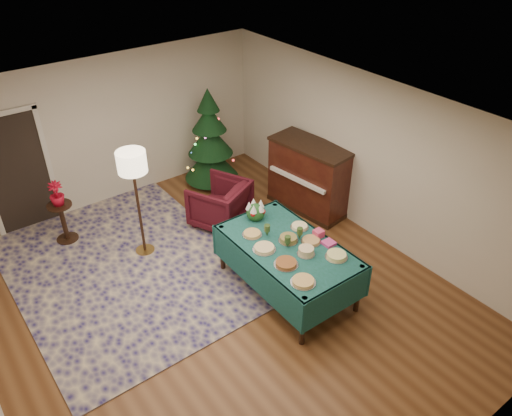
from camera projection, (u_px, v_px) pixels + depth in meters
room_shell at (213, 221)px, 6.55m from camera, size 7.00×7.00×7.00m
doorway at (17, 171)px, 8.21m from camera, size 1.08×0.04×2.16m
rug at (126, 268)px, 7.82m from camera, size 3.23×4.22×0.02m
buffet_table at (288, 254)px, 7.09m from camera, size 1.23×2.09×0.81m
platter_0 at (303, 281)px, 6.34m from camera, size 0.33×0.33×0.05m
platter_1 at (336, 256)px, 6.76m from camera, size 0.31×0.31×0.07m
platter_2 at (286, 263)px, 6.63m from camera, size 0.33×0.33×0.06m
platter_3 at (306, 251)px, 6.80m from camera, size 0.25×0.25×0.11m
platter_4 at (311, 241)px, 7.06m from camera, size 0.29×0.29×0.05m
platter_5 at (264, 248)px, 6.90m from camera, size 0.33×0.33×0.06m
platter_6 at (288, 239)px, 7.06m from camera, size 0.29×0.29×0.08m
platter_7 at (299, 226)px, 7.35m from camera, size 0.27×0.27×0.05m
platter_8 at (252, 234)px, 7.19m from camera, size 0.29×0.29×0.05m
goblet_0 at (267, 230)px, 7.13m from camera, size 0.09×0.09×0.19m
goblet_1 at (300, 233)px, 7.07m from camera, size 0.09×0.09×0.19m
goblet_2 at (288, 242)px, 6.91m from camera, size 0.09×0.09×0.19m
napkin_stack at (329, 243)px, 7.01m from camera, size 0.16×0.16×0.04m
gift_box at (319, 233)px, 7.15m from camera, size 0.13×0.13×0.11m
centerpiece at (256, 211)px, 7.48m from camera, size 0.29×0.29×0.33m
armchair at (220, 202)px, 8.62m from camera, size 1.14×1.11×0.90m
floor_lamp at (133, 168)px, 7.35m from camera, size 0.44×0.44×1.82m
side_table at (64, 223)px, 8.26m from camera, size 0.40×0.40×0.71m
potted_plant at (57, 199)px, 8.00m from camera, size 0.23×0.41×0.23m
christmas_tree at (210, 142)px, 9.63m from camera, size 1.07×1.07×1.95m
piano at (309, 178)px, 8.95m from camera, size 0.89×1.57×1.29m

